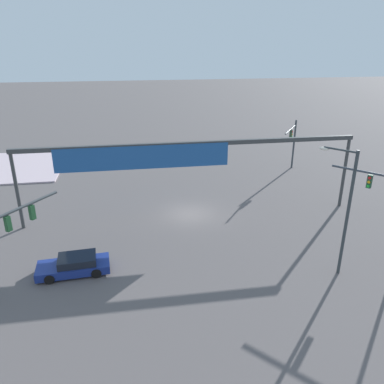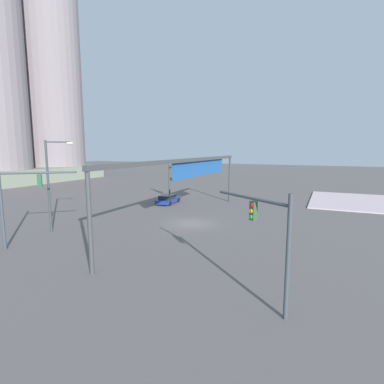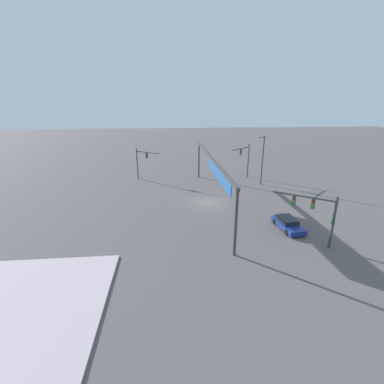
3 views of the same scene
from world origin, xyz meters
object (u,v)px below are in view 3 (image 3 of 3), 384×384
sedan_car_approaching (288,224)px  traffic_signal_opposite_side (317,211)px  traffic_signal_near_corner (142,159)px  traffic_signal_cross_street (245,156)px  streetlamp_curved_arm (262,157)px

sedan_car_approaching → traffic_signal_opposite_side: bearing=11.4°
traffic_signal_near_corner → sedan_car_approaching: (22.26, 17.79, -3.21)m
traffic_signal_opposite_side → traffic_signal_near_corner: bearing=-17.6°
traffic_signal_cross_street → streetlamp_curved_arm: (4.34, 1.60, 0.60)m
traffic_signal_near_corner → sedan_car_approaching: bearing=-16.0°
streetlamp_curved_arm → sedan_car_approaching: bearing=40.0°
traffic_signal_near_corner → traffic_signal_cross_street: bearing=32.2°
sedan_car_approaching → traffic_signal_near_corner: bearing=-145.6°
traffic_signal_near_corner → streetlamp_curved_arm: (5.38, 20.40, 1.01)m
traffic_signal_cross_street → traffic_signal_near_corner: bearing=-45.0°
traffic_signal_cross_street → streetlamp_curved_arm: bearing=68.3°
traffic_signal_opposite_side → traffic_signal_cross_street: 24.85m
traffic_signal_opposite_side → traffic_signal_cross_street: traffic_signal_cross_street is taller
traffic_signal_opposite_side → traffic_signal_cross_street: (-24.84, -0.01, 0.59)m
traffic_signal_opposite_side → traffic_signal_cross_street: size_ratio=0.83×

